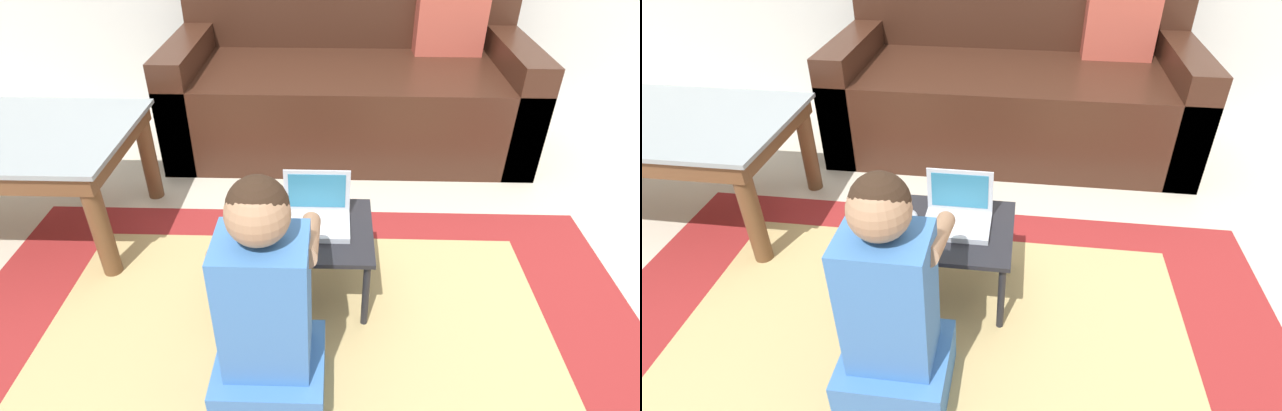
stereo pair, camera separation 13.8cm
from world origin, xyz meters
The scene contains 7 objects.
ground_plane centered at (0.00, 0.00, 0.00)m, with size 16.00×16.00×0.00m, color beige.
area_rug centered at (-0.13, -0.26, 0.00)m, with size 2.34×1.45×0.01m.
couch centered at (0.06, 1.25, 0.31)m, with size 1.83×0.90×0.92m.
laptop_desk centered at (-0.13, -0.04, 0.25)m, with size 0.49×0.37×0.28m.
laptop centered at (-0.08, -0.02, 0.32)m, with size 0.23×0.17×0.18m.
computer_mouse centered at (-0.25, -0.04, 0.30)m, with size 0.07×0.11×0.03m.
person_seated centered at (-0.19, -0.48, 0.32)m, with size 0.30×0.43×0.74m.
Camera 1 is at (-0.02, -1.38, 1.30)m, focal length 28.00 mm.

